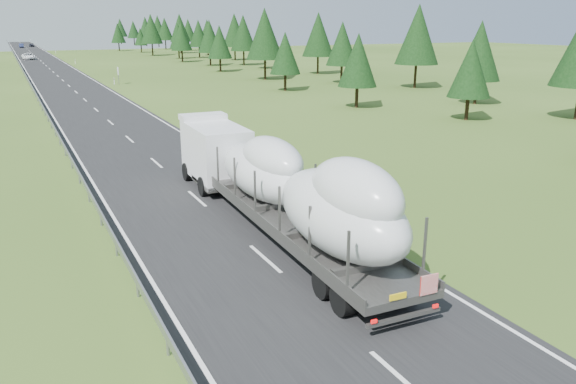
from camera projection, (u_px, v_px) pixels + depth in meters
name	position (u px, v px, depth m)	size (l,w,h in m)	color
ground	(403.00, 381.00, 14.97)	(400.00, 400.00, 0.00)	#39541C
road_surface	(57.00, 75.00, 100.64)	(10.00, 400.00, 0.02)	black
guardrail	(24.00, 73.00, 98.16)	(0.10, 400.00, 0.76)	slate
marker_posts	(64.00, 56.00, 150.37)	(0.13, 350.08, 1.00)	silver
highway_sign	(118.00, 72.00, 86.05)	(0.08, 0.90, 2.60)	slate
tree_line_right	(242.00, 34.00, 121.20)	(26.99, 282.09, 11.77)	black
boat_truck	(279.00, 180.00, 24.85)	(3.46, 21.00, 4.78)	white
distant_van	(28.00, 56.00, 143.58)	(2.66, 5.78, 1.61)	white
distant_car_dark	(32.00, 45.00, 218.12)	(1.65, 4.10, 1.40)	black
distant_car_blue	(21.00, 46.00, 210.09)	(1.60, 4.58, 1.51)	#172041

